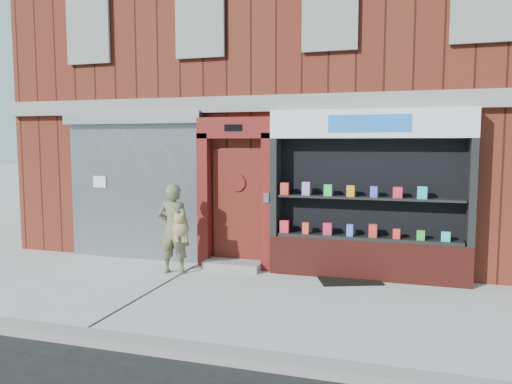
% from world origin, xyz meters
% --- Properties ---
extents(ground, '(80.00, 80.00, 0.00)m').
position_xyz_m(ground, '(0.00, 0.00, 0.00)').
color(ground, '#9E9E99').
rests_on(ground, ground).
extents(curb, '(60.00, 0.30, 0.12)m').
position_xyz_m(curb, '(0.00, -2.15, 0.06)').
color(curb, gray).
rests_on(curb, ground).
extents(building, '(12.00, 8.16, 8.00)m').
position_xyz_m(building, '(-0.00, 5.99, 4.00)').
color(building, '#591E14').
rests_on(building, ground).
extents(shutter_bay, '(3.10, 0.30, 3.04)m').
position_xyz_m(shutter_bay, '(-3.00, 1.93, 1.72)').
color(shutter_bay, gray).
rests_on(shutter_bay, ground).
extents(red_door_bay, '(1.52, 0.58, 2.90)m').
position_xyz_m(red_door_bay, '(-0.75, 1.86, 1.46)').
color(red_door_bay, '#55100E').
rests_on(red_door_bay, ground).
extents(pharmacy_bay, '(3.50, 0.41, 3.00)m').
position_xyz_m(pharmacy_bay, '(1.75, 1.81, 1.37)').
color(pharmacy_bay, '#5E1C16').
rests_on(pharmacy_bay, ground).
extents(woman, '(0.69, 0.52, 1.67)m').
position_xyz_m(woman, '(-1.69, 1.10, 0.84)').
color(woman, '#606240').
rests_on(woman, ground).
extents(doormat, '(1.24, 1.06, 0.03)m').
position_xyz_m(doormat, '(1.47, 1.55, 0.01)').
color(doormat, black).
rests_on(doormat, ground).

